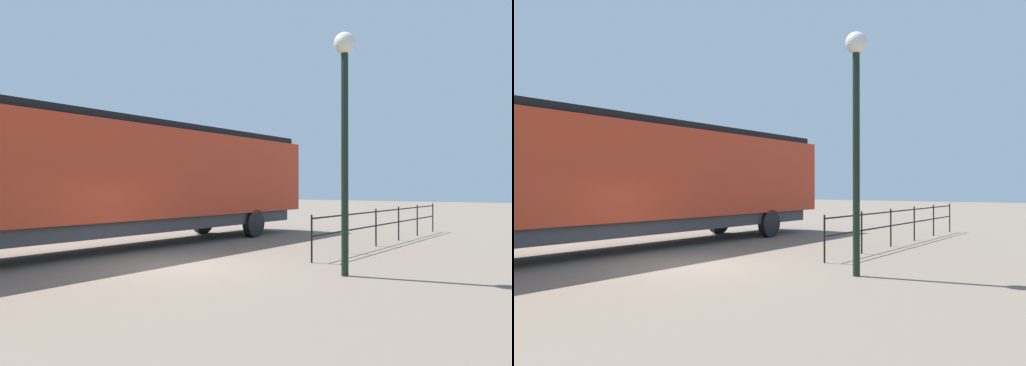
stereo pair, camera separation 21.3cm
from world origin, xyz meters
The scene contains 4 objects.
ground_plane centered at (0.00, 0.00, 0.00)m, with size 120.00×120.00×0.00m, color #756656.
locomotive centered at (-4.09, 1.87, 2.33)m, with size 2.99×18.33×4.16m.
lamp_post centered at (3.98, 1.21, 3.83)m, with size 0.49×0.49×5.49m.
platform_fence centered at (2.44, 8.10, 0.83)m, with size 0.05×11.27×1.27m.
Camera 1 is at (8.81, -9.18, 2.00)m, focal length 35.25 mm.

